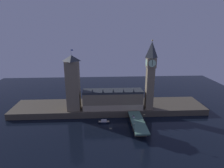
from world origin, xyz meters
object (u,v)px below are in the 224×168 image
at_px(clock_tower, 150,74).
at_px(street_lamp_near, 134,125).
at_px(car_northbound_lead, 134,117).
at_px(pedestrian_near_rail, 134,125).
at_px(street_lamp_mid, 144,117).
at_px(pedestrian_mid_walk, 144,120).
at_px(victoria_tower, 73,83).
at_px(boat_upstream, 104,122).

height_order(clock_tower, street_lamp_near, clock_tower).
distance_m(car_northbound_lead, pedestrian_near_rail, 17.53).
relative_size(pedestrian_near_rail, street_lamp_mid, 0.26).
bearing_deg(pedestrian_near_rail, car_northbound_lead, 80.89).
xyz_separation_m(car_northbound_lead, pedestrian_near_rail, (-2.77, -17.31, 0.23)).
relative_size(pedestrian_mid_walk, street_lamp_near, 0.30).
distance_m(pedestrian_mid_walk, street_lamp_mid, 3.48).
relative_size(street_lamp_near, street_lamp_mid, 0.86).
bearing_deg(clock_tower, street_lamp_near, -117.54).
bearing_deg(victoria_tower, boat_upstream, -33.26).
height_order(pedestrian_near_rail, pedestrian_mid_walk, pedestrian_near_rail).
xyz_separation_m(pedestrian_mid_walk, street_lamp_mid, (0.40, -0.17, 3.46)).
distance_m(pedestrian_mid_walk, boat_upstream, 40.48).
distance_m(pedestrian_near_rail, pedestrian_mid_walk, 14.22).
distance_m(clock_tower, car_northbound_lead, 48.91).
height_order(pedestrian_mid_walk, street_lamp_mid, street_lamp_mid).
relative_size(clock_tower, pedestrian_near_rail, 41.26).
xyz_separation_m(pedestrian_mid_walk, boat_upstream, (-38.03, 11.97, -7.01)).
distance_m(clock_tower, victoria_tower, 83.20).
bearing_deg(pedestrian_near_rail, boat_upstream, 142.25).
distance_m(street_lamp_mid, boat_upstream, 41.64).
relative_size(car_northbound_lead, street_lamp_mid, 0.57).
bearing_deg(boat_upstream, victoria_tower, 146.74).
height_order(pedestrian_near_rail, street_lamp_mid, street_lamp_mid).
xyz_separation_m(victoria_tower, pedestrian_mid_walk, (70.47, -33.24, -28.57)).
xyz_separation_m(clock_tower, street_lamp_mid, (-11.69, -30.52, -34.98)).
height_order(street_lamp_near, boat_upstream, street_lamp_near).
bearing_deg(victoria_tower, pedestrian_mid_walk, -25.26).
bearing_deg(victoria_tower, street_lamp_mid, -25.25).
distance_m(clock_tower, boat_upstream, 70.12).
relative_size(victoria_tower, car_northbound_lead, 16.25).
distance_m(car_northbound_lead, street_lamp_mid, 12.78).
xyz_separation_m(street_lamp_mid, boat_upstream, (-38.43, 12.14, -10.47)).
xyz_separation_m(car_northbound_lead, pedestrian_mid_walk, (8.32, -8.41, 0.23)).
bearing_deg(street_lamp_mid, street_lamp_near, -128.94).
distance_m(pedestrian_near_rail, boat_upstream, 34.79).
height_order(clock_tower, pedestrian_near_rail, clock_tower).
distance_m(victoria_tower, street_lamp_mid, 82.28).
relative_size(car_northbound_lead, street_lamp_near, 0.66).
distance_m(victoria_tower, pedestrian_mid_walk, 82.99).
bearing_deg(street_lamp_mid, pedestrian_mid_walk, 156.49).
height_order(victoria_tower, pedestrian_mid_walk, victoria_tower).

